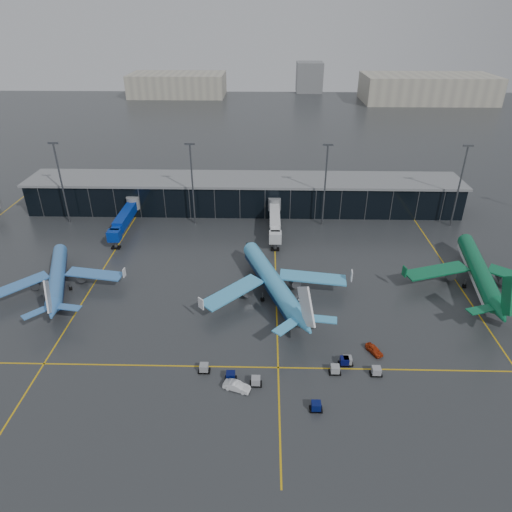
{
  "coord_description": "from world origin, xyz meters",
  "views": [
    {
      "loc": [
        7.35,
        -80.66,
        60.41
      ],
      "look_at": [
        5.0,
        18.0,
        6.0
      ],
      "focal_mm": 32.0,
      "sensor_mm": 36.0,
      "label": 1
    }
  ],
  "objects_px": {
    "baggage_carts": "(302,374)",
    "airliner_aer_lingus": "(481,261)",
    "airliner_klm_near": "(272,270)",
    "mobile_airstair": "(302,307)",
    "airliner_arkefly": "(56,268)",
    "service_van_white": "(237,386)",
    "service_van_red": "(374,350)"
  },
  "relations": [
    {
      "from": "baggage_carts",
      "to": "mobile_airstair",
      "type": "height_order",
      "value": "mobile_airstair"
    },
    {
      "from": "airliner_klm_near",
      "to": "baggage_carts",
      "type": "height_order",
      "value": "airliner_klm_near"
    },
    {
      "from": "baggage_carts",
      "to": "service_van_red",
      "type": "distance_m",
      "value": 16.48
    },
    {
      "from": "airliner_klm_near",
      "to": "service_van_red",
      "type": "xyz_separation_m",
      "value": [
        20.26,
        -20.33,
        -5.87
      ]
    },
    {
      "from": "baggage_carts",
      "to": "airliner_aer_lingus",
      "type": "bearing_deg",
      "value": 36.5
    },
    {
      "from": "airliner_klm_near",
      "to": "mobile_airstair",
      "type": "relative_size",
      "value": 11.56
    },
    {
      "from": "mobile_airstair",
      "to": "service_van_white",
      "type": "distance_m",
      "value": 28.23
    },
    {
      "from": "baggage_carts",
      "to": "service_van_white",
      "type": "distance_m",
      "value": 12.23
    },
    {
      "from": "mobile_airstair",
      "to": "airliner_klm_near",
      "type": "bearing_deg",
      "value": 156.5
    },
    {
      "from": "baggage_carts",
      "to": "mobile_airstair",
      "type": "relative_size",
      "value": 9.24
    },
    {
      "from": "baggage_carts",
      "to": "mobile_airstair",
      "type": "distance_m",
      "value": 21.59
    },
    {
      "from": "airliner_arkefly",
      "to": "service_van_red",
      "type": "height_order",
      "value": "airliner_arkefly"
    },
    {
      "from": "airliner_klm_near",
      "to": "baggage_carts",
      "type": "bearing_deg",
      "value": -98.62
    },
    {
      "from": "mobile_airstair",
      "to": "service_van_red",
      "type": "distance_m",
      "value": 19.5
    },
    {
      "from": "service_van_white",
      "to": "airliner_klm_near",
      "type": "bearing_deg",
      "value": 6.91
    },
    {
      "from": "airliner_arkefly",
      "to": "airliner_aer_lingus",
      "type": "bearing_deg",
      "value": -16.85
    },
    {
      "from": "airliner_arkefly",
      "to": "service_van_white",
      "type": "relative_size",
      "value": 7.45
    },
    {
      "from": "airliner_aer_lingus",
      "to": "baggage_carts",
      "type": "distance_m",
      "value": 56.07
    },
    {
      "from": "airliner_arkefly",
      "to": "airliner_aer_lingus",
      "type": "distance_m",
      "value": 101.74
    },
    {
      "from": "airliner_arkefly",
      "to": "baggage_carts",
      "type": "distance_m",
      "value": 64.06
    },
    {
      "from": "airliner_klm_near",
      "to": "service_van_red",
      "type": "height_order",
      "value": "airliner_klm_near"
    },
    {
      "from": "airliner_klm_near",
      "to": "baggage_carts",
      "type": "xyz_separation_m",
      "value": [
        5.45,
        -27.57,
        -5.82
      ]
    },
    {
      "from": "baggage_carts",
      "to": "service_van_red",
      "type": "xyz_separation_m",
      "value": [
        14.81,
        7.24,
        -0.04
      ]
    },
    {
      "from": "airliner_arkefly",
      "to": "airliner_klm_near",
      "type": "bearing_deg",
      "value": -20.88
    },
    {
      "from": "service_van_red",
      "to": "airliner_klm_near",
      "type": "bearing_deg",
      "value": 107.12
    },
    {
      "from": "airliner_arkefly",
      "to": "service_van_white",
      "type": "bearing_deg",
      "value": -54.91
    },
    {
      "from": "airliner_klm_near",
      "to": "mobile_airstair",
      "type": "distance_m",
      "value": 10.92
    },
    {
      "from": "mobile_airstair",
      "to": "service_van_red",
      "type": "height_order",
      "value": "mobile_airstair"
    },
    {
      "from": "airliner_klm_near",
      "to": "service_van_red",
      "type": "bearing_deg",
      "value": -64.91
    },
    {
      "from": "airliner_arkefly",
      "to": "mobile_airstair",
      "type": "height_order",
      "value": "airliner_arkefly"
    },
    {
      "from": "airliner_arkefly",
      "to": "service_van_red",
      "type": "xyz_separation_m",
      "value": [
        71.64,
        -21.93,
        -4.92
      ]
    },
    {
      "from": "baggage_carts",
      "to": "service_van_white",
      "type": "relative_size",
      "value": 6.96
    }
  ]
}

